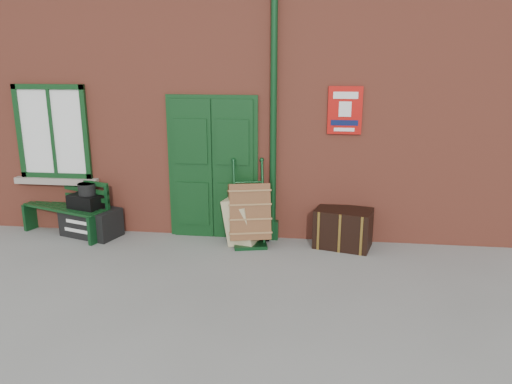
% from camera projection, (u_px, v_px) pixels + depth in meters
% --- Properties ---
extents(ground, '(80.00, 80.00, 0.00)m').
position_uv_depth(ground, '(214.00, 275.00, 6.67)').
color(ground, gray).
rests_on(ground, ground).
extents(station_building, '(10.30, 4.30, 4.36)m').
position_uv_depth(station_building, '(249.00, 92.00, 9.44)').
color(station_building, '#A34934').
rests_on(station_building, ground).
extents(bench, '(1.57, 0.95, 0.93)m').
position_uv_depth(bench, '(68.00, 206.00, 8.12)').
color(bench, '#0E3515').
rests_on(bench, ground).
extents(houdini_trunk, '(1.03, 0.76, 0.46)m').
position_uv_depth(houdini_trunk, '(91.00, 222.00, 8.07)').
color(houdini_trunk, black).
rests_on(houdini_trunk, ground).
extents(strongbox, '(0.59, 0.50, 0.23)m').
position_uv_depth(strongbox, '(86.00, 201.00, 7.99)').
color(strongbox, black).
rests_on(strongbox, houdini_trunk).
extents(hatbox, '(0.35, 0.35, 0.18)m').
position_uv_depth(hatbox, '(87.00, 189.00, 7.93)').
color(hatbox, black).
rests_on(hatbox, strongbox).
extents(suitcase_back, '(0.42, 0.57, 0.74)m').
position_uv_depth(suitcase_back, '(237.00, 219.00, 7.75)').
color(suitcase_back, tan).
rests_on(suitcase_back, ground).
extents(suitcase_front, '(0.41, 0.52, 0.64)m').
position_uv_depth(suitcase_front, '(248.00, 224.00, 7.68)').
color(suitcase_front, tan).
rests_on(suitcase_front, ground).
extents(porter_trolley, '(0.75, 0.79, 1.28)m').
position_uv_depth(porter_trolley, '(249.00, 213.00, 7.67)').
color(porter_trolley, '#0D3617').
rests_on(porter_trolley, ground).
extents(dark_trunk, '(0.93, 0.72, 0.59)m').
position_uv_depth(dark_trunk, '(343.00, 228.00, 7.58)').
color(dark_trunk, black).
rests_on(dark_trunk, ground).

